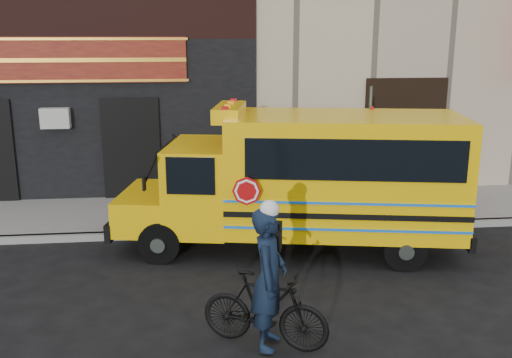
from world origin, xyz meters
The scene contains 7 objects.
ground centered at (0.00, 0.00, 0.00)m, with size 120.00×120.00×0.00m, color black.
curb centered at (0.00, 2.60, 0.07)m, with size 40.00×0.20×0.15m, color gray.
sidewalk centered at (0.00, 4.10, 0.07)m, with size 40.00×3.00×0.15m, color slate.
school_bus centered at (0.66, 1.62, 1.51)m, with size 7.17×3.34×2.92m.
sign_pole centered at (2.08, 2.40, 1.77)m, with size 0.07×0.28×3.21m.
bicycle centered at (-0.67, -2.00, 0.55)m, with size 0.52×1.83×1.10m, color black.
cyclist centered at (-0.63, -2.08, 0.99)m, with size 0.72×0.48×1.99m, color black.
Camera 1 is at (-1.56, -9.16, 4.24)m, focal length 40.00 mm.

